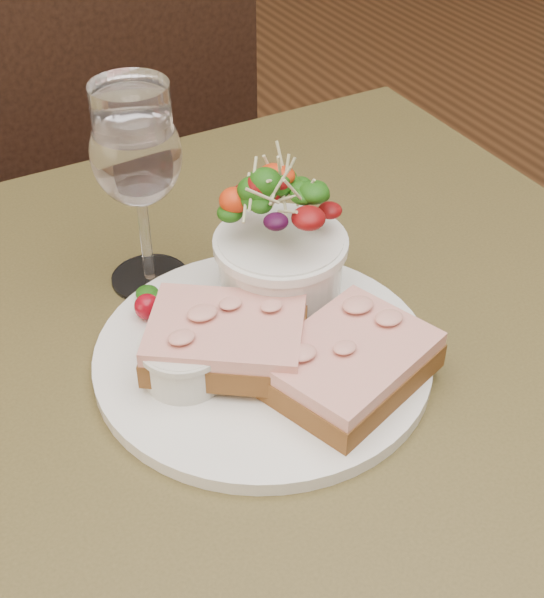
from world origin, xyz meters
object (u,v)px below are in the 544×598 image
dinner_plate (263,356)px  wine_glass (137,160)px  cafe_table (262,462)px  chair_far (100,303)px  sandwich_front (350,363)px  sandwich_back (226,339)px  ramekin (184,358)px  salad_bowl (281,240)px

dinner_plate → wine_glass: bearing=104.7°
cafe_table → chair_far: 0.80m
sandwich_front → sandwich_back: sandwich_back is taller
ramekin → salad_bowl: (0.11, 0.05, 0.04)m
sandwich_front → salad_bowl: salad_bowl is taller
sandwich_front → salad_bowl: size_ratio=1.17×
sandwich_back → ramekin: (-0.04, -0.00, -0.00)m
sandwich_back → salad_bowl: salad_bowl is taller
sandwich_front → wine_glass: (-0.08, 0.21, 0.09)m
cafe_table → salad_bowl: salad_bowl is taller
sandwich_back → wine_glass: bearing=127.7°
salad_bowl → wine_glass: wine_glass is taller
dinner_plate → sandwich_back: 0.04m
cafe_table → dinner_plate: dinner_plate is taller
sandwich_back → salad_bowl: size_ratio=1.17×
sandwich_back → salad_bowl: 0.10m
dinner_plate → sandwich_front: 0.08m
salad_bowl → wine_glass: size_ratio=0.73×
wine_glass → sandwich_back: bearing=-87.2°
chair_far → sandwich_front: 0.90m
dinner_plate → sandwich_front: bearing=-55.5°
dinner_plate → salad_bowl: size_ratio=2.13×
dinner_plate → sandwich_back: (-0.03, 0.00, 0.03)m
chair_far → wine_glass: size_ratio=5.14×
ramekin → sandwich_back: bearing=0.1°
chair_far → salad_bowl: (-0.00, -0.65, 0.53)m
sandwich_back → ramekin: bearing=-145.1°
chair_far → dinner_plate: chair_far is taller
cafe_table → sandwich_front: size_ratio=5.41×
sandwich_front → wine_glass: 0.24m
chair_far → sandwich_back: bearing=77.4°
chair_far → cafe_table: bearing=79.2°
cafe_table → chair_far: size_ratio=0.89×
cafe_table → sandwich_front: bearing=-40.6°
cafe_table → sandwich_front: 0.15m
sandwich_front → dinner_plate: bearing=105.3°
ramekin → sandwich_front: bearing=-29.9°
chair_far → wine_glass: 0.81m
cafe_table → dinner_plate: size_ratio=2.96×
dinner_plate → salad_bowl: 0.10m
dinner_plate → cafe_table: bearing=-121.9°
sandwich_back → salad_bowl: (0.08, 0.05, 0.03)m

